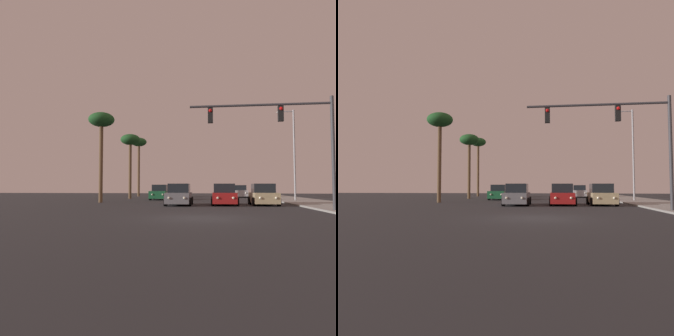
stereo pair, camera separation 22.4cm
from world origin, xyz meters
The scene contains 13 objects.
ground_plane centered at (0.00, 0.00, 0.00)m, with size 120.00×120.00×0.00m, color #28282B.
sidewalk_right centered at (9.50, 10.00, 0.06)m, with size 5.00×60.00×0.12m.
car_white centered at (-4.97, 31.47, 0.76)m, with size 2.04×4.34×1.68m.
car_silver centered at (4.78, 31.22, 0.76)m, with size 2.04×4.33×1.68m.
car_grey centered at (-1.83, 10.58, 0.76)m, with size 2.04×4.32×1.68m.
car_red centered at (1.67, 11.14, 0.76)m, with size 2.04×4.33×1.68m.
car_tan centered at (4.71, 11.43, 0.76)m, with size 2.04×4.32×1.68m.
car_green centered at (-4.92, 21.39, 0.76)m, with size 2.04×4.34×1.68m.
traffic_light_mast centered at (5.08, 4.41, 4.77)m, with size 8.20×0.36×6.50m.
street_lamp centered at (8.80, 18.57, 5.12)m, with size 1.74×0.24×9.00m.
palm_tree_near centered at (-9.36, 14.00, 7.22)m, with size 2.40×2.40×8.32m.
palm_tree_far centered at (-10.13, 34.00, 7.81)m, with size 2.40×2.40×8.99m.
palm_tree_mid centered at (-9.04, 24.00, 6.85)m, with size 2.40×2.40×7.91m.
Camera 2 is at (0.67, -14.98, 1.41)m, focal length 35.00 mm.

